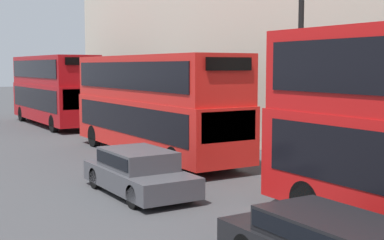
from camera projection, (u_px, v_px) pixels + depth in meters
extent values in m
cylinder|color=black|center=(308.00, 201.00, 12.89)|extent=(0.30, 1.00, 1.00)
cylinder|color=black|center=(371.00, 190.00, 14.06)|extent=(0.30, 1.00, 1.00)
cube|color=red|center=(153.00, 124.00, 22.13)|extent=(2.55, 10.84, 2.03)
cube|color=red|center=(153.00, 77.00, 21.93)|extent=(2.50, 10.62, 1.79)
cube|color=black|center=(153.00, 118.00, 22.10)|extent=(2.59, 9.97, 1.14)
cube|color=black|center=(153.00, 75.00, 21.92)|extent=(2.59, 9.97, 1.07)
cube|color=black|center=(229.00, 126.00, 17.51)|extent=(2.17, 0.06, 1.02)
cube|color=black|center=(229.00, 64.00, 17.30)|extent=(1.78, 0.06, 0.43)
cylinder|color=black|center=(175.00, 161.00, 18.39)|extent=(0.30, 1.00, 1.00)
cylinder|color=black|center=(229.00, 155.00, 19.55)|extent=(0.30, 1.00, 1.00)
cylinder|color=black|center=(95.00, 136.00, 24.87)|extent=(0.30, 1.00, 1.00)
cylinder|color=black|center=(138.00, 133.00, 26.04)|extent=(0.30, 1.00, 1.00)
cube|color=#A80F14|center=(54.00, 102.00, 33.80)|extent=(2.55, 10.42, 2.26)
cube|color=#A80F14|center=(53.00, 70.00, 33.60)|extent=(2.50, 10.21, 1.75)
cube|color=black|center=(54.00, 98.00, 33.78)|extent=(2.59, 9.59, 1.27)
cube|color=black|center=(53.00, 69.00, 33.59)|extent=(2.59, 9.59, 1.05)
cube|color=black|center=(82.00, 99.00, 29.36)|extent=(2.17, 0.06, 1.13)
cube|color=black|center=(81.00, 61.00, 29.15)|extent=(1.78, 0.06, 0.42)
cylinder|color=black|center=(54.00, 124.00, 30.25)|extent=(0.30, 1.00, 1.00)
cylinder|color=black|center=(92.00, 121.00, 31.42)|extent=(0.30, 1.00, 1.00)
cylinder|color=black|center=(22.00, 114.00, 36.39)|extent=(0.30, 1.00, 1.00)
cylinder|color=black|center=(55.00, 112.00, 37.55)|extent=(0.30, 1.00, 1.00)
cube|color=black|center=(333.00, 229.00, 9.12)|extent=(1.55, 2.58, 0.46)
cube|color=black|center=(333.00, 227.00, 9.12)|extent=(1.58, 2.45, 0.29)
cylinder|color=black|center=(308.00, 236.00, 10.76)|extent=(0.22, 0.64, 0.64)
cube|color=#47474C|center=(139.00, 178.00, 15.63)|extent=(1.84, 4.30, 0.58)
cube|color=#47474C|center=(137.00, 159.00, 15.66)|extent=(1.62, 2.36, 0.54)
cube|color=black|center=(137.00, 158.00, 15.66)|extent=(1.65, 2.25, 0.35)
cylinder|color=black|center=(134.00, 197.00, 14.06)|extent=(0.22, 0.64, 0.64)
cylinder|color=black|center=(187.00, 189.00, 14.90)|extent=(0.22, 0.64, 0.64)
cylinder|color=black|center=(96.00, 178.00, 16.40)|extent=(0.22, 0.64, 0.64)
cylinder|color=black|center=(143.00, 173.00, 17.23)|extent=(0.22, 0.64, 0.64)
cylinder|color=black|center=(300.00, 85.00, 17.47)|extent=(0.18, 0.18, 6.25)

